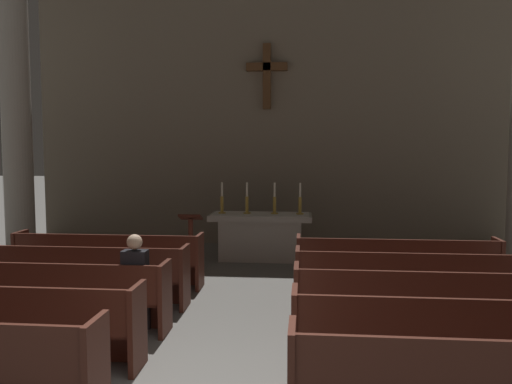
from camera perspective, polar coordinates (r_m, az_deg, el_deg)
name	(u,v)px	position (r m, az deg, el deg)	size (l,w,h in m)	color
pew_left_row_3	(45,295)	(7.50, -22.35, -10.52)	(3.31, 0.50, 0.95)	#4C2319
pew_left_row_4	(81,275)	(8.46, -18.82, -8.68)	(3.31, 0.50, 0.95)	#4C2319
pew_left_row_5	(108,260)	(9.46, -16.04, -7.20)	(3.31, 0.50, 0.95)	#4C2319
pew_right_row_2	(454,339)	(5.82, 21.06, -14.93)	(3.31, 0.50, 0.95)	#4C2319
pew_right_row_3	(428,306)	(6.84, 18.51, -11.87)	(3.31, 0.50, 0.95)	#4C2319
pew_right_row_4	(410,283)	(7.89, 16.67, -9.60)	(3.31, 0.50, 0.95)	#4C2319
pew_right_row_5	(396,266)	(8.95, 15.28, -7.86)	(3.31, 0.50, 0.95)	#4C2319
column_left_second	(16,109)	(12.55, -25.05, 8.34)	(0.94, 0.94, 6.74)	#ADA89E
altar	(261,235)	(11.24, 0.52, -4.83)	(2.20, 0.90, 1.01)	#A8A399
candlestick_outer_left	(222,203)	(11.25, -3.79, -1.27)	(0.16, 0.16, 0.68)	#B79338
candlestick_inner_left	(247,204)	(11.18, -1.01, -1.30)	(0.16, 0.16, 0.68)	#B79338
candlestick_inner_right	(275,204)	(11.13, 2.06, -1.33)	(0.16, 0.16, 0.68)	#B79338
candlestick_outer_right	(300,204)	(11.11, 4.90, -1.36)	(0.16, 0.16, 0.68)	#B79338
apse_with_cross	(267,93)	(13.13, 1.28, 10.89)	(11.73, 0.44, 7.61)	gray
lectern	(191,244)	(10.26, -7.23, -5.71)	(0.44, 0.36, 1.15)	#4C2319
lone_worshipper	(137,281)	(6.99, -13.01, -9.56)	(0.32, 0.43, 1.32)	#26262B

